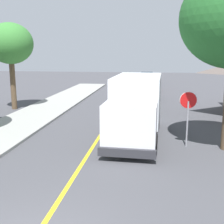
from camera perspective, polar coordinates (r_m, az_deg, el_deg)
centre_line_yellow at (r=16.30m, az=-2.12°, el=-4.23°), size 0.16×56.00×0.01m
box_truck at (r=15.41m, az=4.78°, el=1.53°), size 2.69×7.27×3.20m
parked_car_near at (r=22.51m, az=5.50°, el=2.21°), size 1.91×4.45×1.67m
parked_car_mid at (r=28.29m, az=6.50°, el=4.12°), size 2.00×4.48×1.67m
parked_car_far at (r=35.02m, az=6.72°, el=5.55°), size 1.93×4.45×1.67m
parked_car_furthest at (r=42.09m, az=6.81°, el=6.57°), size 1.95×4.46×1.67m
stop_sign at (r=14.15m, az=14.60°, el=0.65°), size 0.80×0.10×2.65m
street_tree_down_block at (r=24.15m, az=-19.21°, el=12.39°), size 3.46×3.46×6.65m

